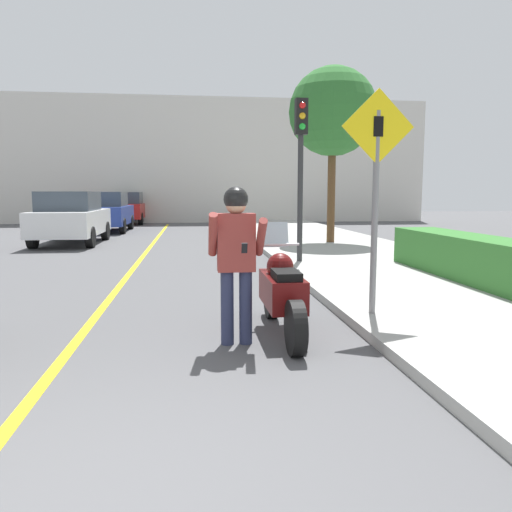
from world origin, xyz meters
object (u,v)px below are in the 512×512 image
(street_tree, at_px, (333,112))
(traffic_light, at_px, (301,149))
(motorcycle, at_px, (282,293))
(parked_car_red, at_px, (127,208))
(person_biker, at_px, (236,249))
(crossing_sign, at_px, (376,181))
(parked_car_blue, at_px, (106,211))
(parked_car_white, at_px, (71,217))

(street_tree, bearing_deg, traffic_light, -114.11)
(motorcycle, distance_m, parked_car_red, 22.23)
(person_biker, distance_m, parked_car_red, 22.45)
(crossing_sign, height_order, parked_car_red, crossing_sign)
(person_biker, xyz_separation_m, parked_car_blue, (-4.09, 16.58, -0.18))
(traffic_light, bearing_deg, parked_car_blue, 118.60)
(parked_car_red, bearing_deg, crossing_sign, -75.02)
(parked_car_white, distance_m, parked_car_blue, 5.21)
(motorcycle, relative_size, parked_car_blue, 0.51)
(traffic_light, xyz_separation_m, parked_car_blue, (-6.00, 11.00, -1.73))
(parked_car_red, bearing_deg, person_biker, -79.90)
(person_biker, bearing_deg, parked_car_white, 110.87)
(parked_car_blue, bearing_deg, parked_car_red, 88.37)
(motorcycle, height_order, person_biker, person_biker)
(motorcycle, height_order, traffic_light, traffic_light)
(street_tree, distance_m, parked_car_white, 8.87)
(motorcycle, xyz_separation_m, parked_car_blue, (-4.65, 16.24, 0.37))
(parked_car_blue, bearing_deg, motorcycle, -74.01)
(traffic_light, distance_m, parked_car_blue, 12.65)
(crossing_sign, distance_m, traffic_light, 4.94)
(parked_car_blue, bearing_deg, street_tree, -40.71)
(traffic_light, relative_size, street_tree, 0.67)
(crossing_sign, xyz_separation_m, parked_car_blue, (-5.88, 15.88, -0.93))
(parked_car_white, bearing_deg, parked_car_blue, 87.35)
(person_biker, distance_m, street_tree, 10.92)
(person_biker, height_order, street_tree, street_tree)
(parked_car_white, height_order, parked_car_blue, same)
(motorcycle, bearing_deg, parked_car_blue, 105.99)
(street_tree, height_order, parked_car_blue, street_tree)
(crossing_sign, distance_m, parked_car_red, 22.17)
(motorcycle, distance_m, parked_car_blue, 16.90)
(person_biker, bearing_deg, traffic_light, 71.16)
(person_biker, height_order, parked_car_white, person_biker)
(street_tree, xyz_separation_m, parked_car_blue, (-7.88, 6.78, -3.20))
(traffic_light, relative_size, parked_car_blue, 0.84)
(motorcycle, relative_size, traffic_light, 0.60)
(crossing_sign, bearing_deg, motorcycle, -163.58)
(traffic_light, distance_m, street_tree, 4.85)
(motorcycle, bearing_deg, street_tree, 71.13)
(person_biker, height_order, parked_car_red, person_biker)
(person_biker, xyz_separation_m, parked_car_white, (-4.34, 11.37, -0.18))
(parked_car_red, bearing_deg, parked_car_white, -92.12)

